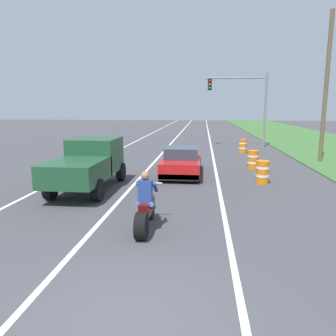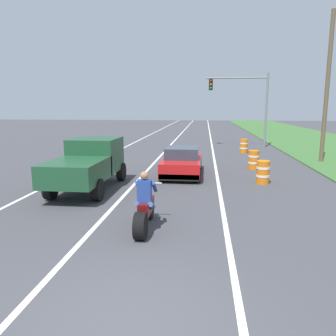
# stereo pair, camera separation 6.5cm
# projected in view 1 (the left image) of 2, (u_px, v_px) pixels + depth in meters

# --- Properties ---
(ground_plane) EXTENTS (160.00, 160.00, 0.00)m
(ground_plane) POSITION_uv_depth(u_px,v_px,m) (126.00, 325.00, 5.01)
(ground_plane) COLOR #424247
(lane_stripe_left_solid) EXTENTS (0.14, 120.00, 0.01)m
(lane_stripe_left_solid) POSITION_uv_depth(u_px,v_px,m) (117.00, 151.00, 25.12)
(lane_stripe_left_solid) COLOR white
(lane_stripe_left_solid) RESTS_ON ground
(lane_stripe_right_solid) EXTENTS (0.14, 120.00, 0.01)m
(lane_stripe_right_solid) POSITION_uv_depth(u_px,v_px,m) (212.00, 152.00, 24.37)
(lane_stripe_right_solid) COLOR white
(lane_stripe_right_solid) RESTS_ON ground
(lane_stripe_centre_dashed) EXTENTS (0.14, 120.00, 0.01)m
(lane_stripe_centre_dashed) POSITION_uv_depth(u_px,v_px,m) (164.00, 151.00, 24.75)
(lane_stripe_centre_dashed) COLOR white
(lane_stripe_centre_dashed) RESTS_ON ground
(motorcycle_with_rider) EXTENTS (0.70, 2.21, 1.62)m
(motorcycle_with_rider) POSITION_uv_depth(u_px,v_px,m) (145.00, 209.00, 8.75)
(motorcycle_with_rider) COLOR black
(motorcycle_with_rider) RESTS_ON ground
(sports_car_red) EXTENTS (1.84, 4.30, 1.37)m
(sports_car_red) POSITION_uv_depth(u_px,v_px,m) (182.00, 162.00, 16.05)
(sports_car_red) COLOR red
(sports_car_red) RESTS_ON ground
(pickup_truck_left_lane_dark_green) EXTENTS (2.02, 4.80, 1.98)m
(pickup_truck_left_lane_dark_green) POSITION_uv_depth(u_px,v_px,m) (88.00, 162.00, 13.11)
(pickup_truck_left_lane_dark_green) COLOR #1E4C2D
(pickup_truck_left_lane_dark_green) RESTS_ON ground
(traffic_light_mast_near) EXTENTS (5.03, 0.34, 6.00)m
(traffic_light_mast_near) POSITION_uv_depth(u_px,v_px,m) (246.00, 98.00, 26.88)
(traffic_light_mast_near) COLOR gray
(traffic_light_mast_near) RESTS_ON ground
(utility_pole_roadside) EXTENTS (0.24, 0.24, 8.66)m
(utility_pole_roadside) POSITION_uv_depth(u_px,v_px,m) (326.00, 89.00, 19.10)
(utility_pole_roadside) COLOR brown
(utility_pole_roadside) RESTS_ON ground
(construction_barrel_nearest) EXTENTS (0.58, 0.58, 1.00)m
(construction_barrel_nearest) POSITION_uv_depth(u_px,v_px,m) (262.00, 172.00, 14.24)
(construction_barrel_nearest) COLOR orange
(construction_barrel_nearest) RESTS_ON ground
(construction_barrel_mid) EXTENTS (0.58, 0.58, 1.00)m
(construction_barrel_mid) POSITION_uv_depth(u_px,v_px,m) (253.00, 160.00, 17.59)
(construction_barrel_mid) COLOR orange
(construction_barrel_mid) RESTS_ON ground
(construction_barrel_far) EXTENTS (0.58, 0.58, 1.00)m
(construction_barrel_far) POSITION_uv_depth(u_px,v_px,m) (243.00, 146.00, 23.85)
(construction_barrel_far) COLOR orange
(construction_barrel_far) RESTS_ON ground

